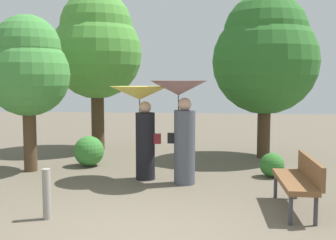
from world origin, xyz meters
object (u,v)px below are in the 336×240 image
Objects in this scene: tree_near_right at (265,53)px; person_left at (142,112)px; person_right at (181,112)px; park_bench at (300,178)px; path_marker_post at (47,194)px; tree_mid_left at (28,67)px; tree_near_left at (97,45)px.

person_left is at bearing -135.65° from tree_near_right.
person_right reaches higher than park_bench.
path_marker_post is (-1.77, -2.30, -1.02)m from person_right.
person_left is 0.94× the size of person_right.
tree_mid_left reaches higher than person_right.
path_marker_post is (0.92, -6.03, -2.61)m from tree_near_left.
path_marker_post is (-0.95, -2.59, -1.01)m from person_left.
tree_near_left is 6.63m from path_marker_post.
tree_near_right reaches higher than path_marker_post.
person_right is 3.76m from tree_near_right.
tree_near_right reaches higher than person_right.
park_bench is at bearing 12.06° from path_marker_post.
park_bench is 2.03× the size of path_marker_post.
tree_mid_left is 3.97m from path_marker_post.
tree_near_right is (1.92, 2.97, 1.29)m from person_right.
person_left reaches higher than path_marker_post.
tree_near_left is (-4.64, 5.24, 2.47)m from park_bench.
person_left is 2.94m from path_marker_post.
person_right is 3.08m from path_marker_post.
park_bench is 4.98m from tree_near_right.
tree_mid_left is (-5.34, 2.27, 1.78)m from park_bench.
person_left is 0.42× the size of tree_near_left.
park_bench is 3.81m from path_marker_post.
tree_near_right is 5.69× the size of path_marker_post.
park_bench is 6.07m from tree_mid_left.
tree_near_left is at bearing 76.66° from tree_mid_left.
path_marker_post is (-3.69, -5.27, -2.32)m from tree_near_right.
tree_mid_left reaches higher than person_left.
path_marker_post is at bearing 150.94° from person_right.
tree_near_right is at bearing 179.73° from park_bench.
person_left is at bearing 78.79° from person_right.
person_left is at bearing -123.71° from park_bench.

